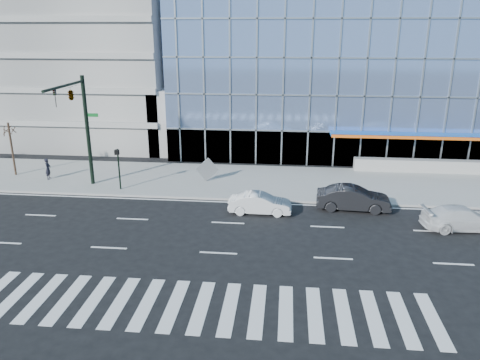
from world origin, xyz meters
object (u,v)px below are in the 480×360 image
at_px(white_suv, 462,218).
at_px(white_sedan, 260,203).
at_px(traffic_signal, 76,107).
at_px(ped_signal_post, 118,163).
at_px(tilted_panel, 207,169).
at_px(dark_sedan, 353,198).
at_px(street_tree_near, 9,130).
at_px(pedestrian, 48,169).

height_order(white_suv, white_sedan, white_suv).
bearing_deg(white_sedan, white_suv, -95.37).
xyz_separation_m(traffic_signal, ped_signal_post, (2.50, 0.37, -4.02)).
xyz_separation_m(white_sedan, tilted_panel, (-4.36, 5.68, 0.40)).
distance_m(ped_signal_post, white_suv, 22.82).
bearing_deg(ped_signal_post, tilted_panel, 22.99).
bearing_deg(dark_sedan, white_suv, -109.01).
relative_size(traffic_signal, white_suv, 1.69).
xyz_separation_m(street_tree_near, pedestrian, (3.17, -0.75, -2.82)).
xyz_separation_m(ped_signal_post, street_tree_near, (-9.50, 2.56, 1.64)).
bearing_deg(white_suv, dark_sedan, 60.47).
distance_m(street_tree_near, dark_sedan, 26.41).
height_order(traffic_signal, street_tree_near, traffic_signal).
relative_size(dark_sedan, pedestrian, 2.90).
height_order(ped_signal_post, tilted_panel, ped_signal_post).
bearing_deg(tilted_panel, white_suv, -47.83).
distance_m(white_sedan, pedestrian, 17.40).
bearing_deg(traffic_signal, white_sedan, -12.17).
bearing_deg(white_suv, white_sedan, 76.79).
bearing_deg(tilted_panel, street_tree_near, 155.11).
relative_size(white_suv, pedestrian, 2.91).
distance_m(street_tree_near, white_suv, 32.75).
xyz_separation_m(white_suv, tilted_panel, (-16.36, 6.95, 0.38)).
relative_size(traffic_signal, ped_signal_post, 2.67).
distance_m(traffic_signal, white_suv, 25.76).
height_order(traffic_signal, dark_sedan, traffic_signal).
bearing_deg(white_suv, street_tree_near, 70.47).
relative_size(ped_signal_post, street_tree_near, 0.71).
height_order(street_tree_near, pedestrian, street_tree_near).
bearing_deg(dark_sedan, ped_signal_post, 86.55).
distance_m(street_tree_near, white_sedan, 20.88).
distance_m(white_suv, dark_sedan, 6.49).
height_order(white_sedan, pedestrian, pedestrian).
relative_size(white_suv, tilted_panel, 3.64).
bearing_deg(tilted_panel, dark_sedan, -48.22).
bearing_deg(pedestrian, white_sedan, -114.43).
distance_m(white_suv, tilted_panel, 17.78).
distance_m(traffic_signal, tilted_panel, 10.32).
height_order(white_suv, dark_sedan, dark_sedan).
relative_size(ped_signal_post, white_sedan, 0.75).
bearing_deg(ped_signal_post, pedestrian, 164.07).
bearing_deg(pedestrian, ped_signal_post, -113.82).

